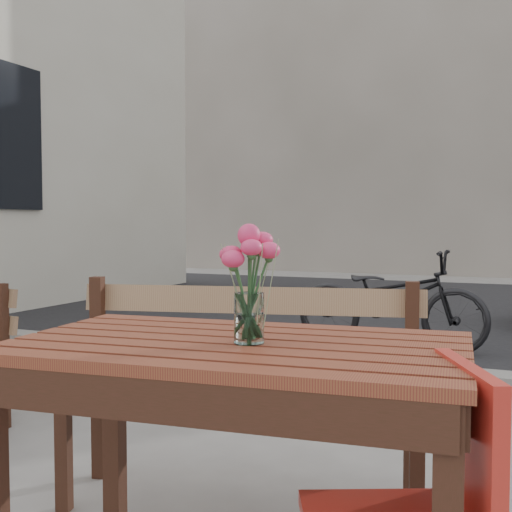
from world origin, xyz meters
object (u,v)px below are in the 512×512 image
(red_chair, at_px, (422,507))
(main_vase, at_px, (249,269))
(main_table, at_px, (237,386))
(bicycle, at_px, (390,299))

(red_chair, xyz_separation_m, main_vase, (-0.50, 0.13, 0.54))
(main_table, bearing_deg, main_vase, -23.32)
(main_vase, height_order, bicycle, main_vase)
(main_table, height_order, main_vase, main_vase)
(red_chair, height_order, main_vase, main_vase)
(red_chair, relative_size, main_vase, 2.39)
(main_table, bearing_deg, red_chair, -20.31)
(bicycle, bearing_deg, main_table, -173.79)
(red_chair, bearing_deg, main_table, -129.28)
(red_chair, relative_size, bicycle, 0.47)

